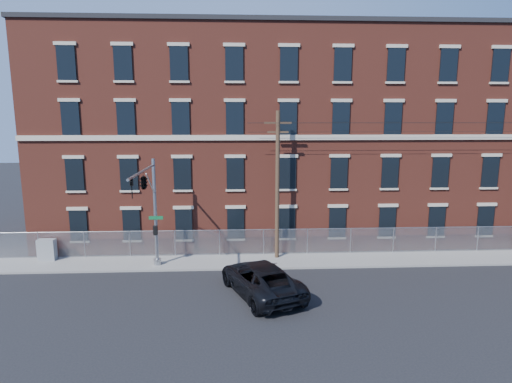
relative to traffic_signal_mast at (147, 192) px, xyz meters
The scene contains 8 objects.
ground 8.35m from the traffic_signal_mast, 19.98° to the right, with size 140.00×140.00×0.00m, color black.
sidewalk 18.98m from the traffic_signal_mast, ahead, with size 65.00×3.00×0.12m, color gray.
mill_building 21.67m from the traffic_signal_mast, 33.14° to the left, with size 55.30×14.32×16.30m.
chain_link_fence 18.97m from the traffic_signal_mast, 12.89° to the left, with size 59.06×0.06×1.85m.
traffic_signal_mast is the anchor object (origin of this frame).
utility_pole_near 8.70m from the traffic_signal_mast, 23.14° to the left, with size 1.80×0.28×10.00m.
pickup_truck 8.32m from the traffic_signal_mast, 20.48° to the right, with size 2.93×6.36×1.77m, color black.
utility_cabinet 9.60m from the traffic_signal_mast, 154.56° to the left, with size 1.15×0.58×1.44m, color gray.
Camera 1 is at (-0.82, -22.34, 9.73)m, focal length 29.66 mm.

